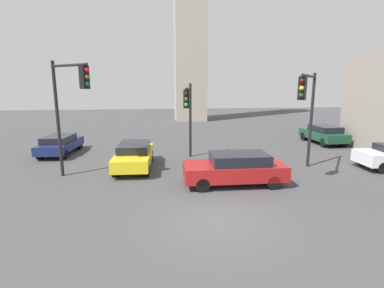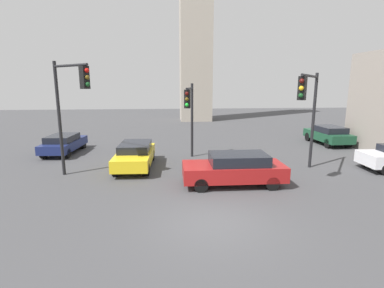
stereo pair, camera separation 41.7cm
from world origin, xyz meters
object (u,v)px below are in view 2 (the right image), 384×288
(traffic_light_2, at_px, (309,102))
(car_1, at_px, (135,155))
(car_0, at_px, (328,134))
(traffic_light_1, at_px, (70,97))
(car_2, at_px, (64,143))
(car_3, at_px, (235,169))
(traffic_light_0, at_px, (190,108))

(traffic_light_2, relative_size, car_1, 1.13)
(car_0, distance_m, car_1, 15.26)
(traffic_light_1, relative_size, car_1, 1.24)
(car_2, relative_size, car_3, 0.92)
(car_3, bearing_deg, car_1, -33.70)
(traffic_light_0, relative_size, traffic_light_2, 0.90)
(car_0, height_order, car_3, car_3)
(traffic_light_0, height_order, car_2, traffic_light_0)
(traffic_light_2, bearing_deg, car_0, 179.46)
(car_0, bearing_deg, car_3, 130.42)
(traffic_light_1, distance_m, car_1, 4.57)
(car_0, height_order, car_2, car_0)
(traffic_light_1, relative_size, car_0, 1.35)
(traffic_light_1, xyz_separation_m, traffic_light_2, (11.38, -0.65, -0.23))
(car_0, bearing_deg, traffic_light_1, 110.44)
(traffic_light_1, distance_m, car_0, 18.69)
(car_2, height_order, car_3, car_3)
(car_2, bearing_deg, traffic_light_1, -152.20)
(traffic_light_2, xyz_separation_m, car_1, (-8.68, 2.39, -3.03))
(car_1, distance_m, car_3, 5.92)
(car_2, xyz_separation_m, car_3, (10.06, -7.24, 0.08))
(traffic_light_2, bearing_deg, car_3, -39.87)
(traffic_light_1, distance_m, car_2, 6.98)
(traffic_light_2, height_order, car_0, traffic_light_2)
(traffic_light_1, xyz_separation_m, car_3, (7.58, -1.61, -3.21))
(traffic_light_0, xyz_separation_m, traffic_light_2, (5.52, -3.40, 0.50))
(car_0, xyz_separation_m, car_2, (-19.51, -1.35, -0.08))
(traffic_light_0, relative_size, car_3, 1.00)
(traffic_light_0, height_order, car_1, traffic_light_0)
(traffic_light_2, bearing_deg, car_2, -78.43)
(car_1, relative_size, car_2, 1.07)
(traffic_light_0, xyz_separation_m, car_2, (-8.33, 2.88, -2.57))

